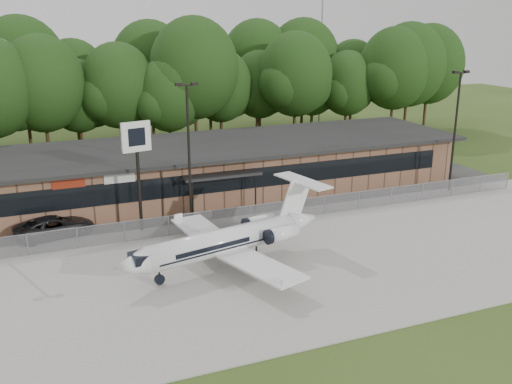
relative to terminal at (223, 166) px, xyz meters
name	(u,v)px	position (x,y,z in m)	size (l,w,h in m)	color
ground	(380,321)	(0.00, -23.94, -2.18)	(160.00, 160.00, 0.00)	#334619
apron	(307,259)	(0.00, -15.94, -2.14)	(64.00, 18.00, 0.08)	#9E9B93
parking_lot	(242,205)	(0.00, -4.44, -2.15)	(50.00, 9.00, 0.06)	#383835
terminal	(223,166)	(0.00, 0.00, 0.00)	(41.00, 11.65, 4.30)	#895D44
fence	(264,213)	(0.00, -8.94, -1.40)	(46.00, 0.04, 1.52)	gray
treeline	(170,82)	(0.00, 18.06, 5.32)	(72.00, 12.00, 15.00)	#123310
radio_mast	(322,32)	(22.00, 24.06, 10.32)	(0.20, 0.20, 25.00)	gray
light_pole_mid	(189,145)	(-5.00, -7.44, 3.80)	(1.55, 0.30, 10.23)	black
light_pole_right	(456,122)	(18.00, -7.44, 3.80)	(1.55, 0.30, 10.23)	black
business_jet	(229,241)	(-4.80, -15.12, -0.51)	(13.80, 12.41, 4.67)	white
suv	(54,227)	(-14.24, -6.01, -1.45)	(2.42, 5.25, 1.46)	#2D2D30
pole_sign	(137,149)	(-8.52, -7.14, 3.76)	(2.04, 0.66, 7.76)	black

